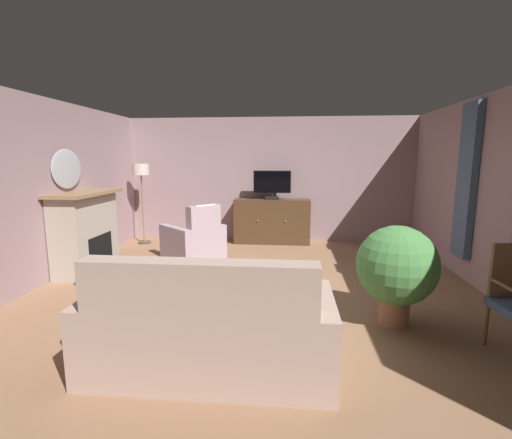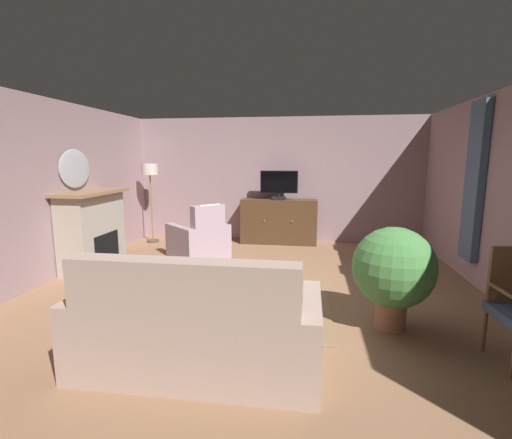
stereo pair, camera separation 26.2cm
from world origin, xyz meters
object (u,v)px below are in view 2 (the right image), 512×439
object	(u,v)px
floor_lamp	(150,178)
tv_cabinet	(279,222)
fireplace	(94,231)
cat	(167,269)
potted_plant_on_hearth_side	(393,270)
wall_mirror_oval	(75,169)
coffee_table	(244,279)
tv_remote	(249,277)
sofa_floral	(197,332)
television	(279,184)
armchair_angled_to_table	(200,240)

from	to	relation	value
floor_lamp	tv_cabinet	bearing A→B (deg)	5.96
fireplace	cat	xyz separation A→B (m)	(1.32, -0.22, -0.50)
tv_cabinet	potted_plant_on_hearth_side	world-z (taller)	potted_plant_on_hearth_side
cat	wall_mirror_oval	bearing A→B (deg)	172.02
potted_plant_on_hearth_side	floor_lamp	size ratio (longest dim) A/B	0.65
tv_cabinet	coffee_table	bearing A→B (deg)	-91.87
coffee_table	tv_remote	xyz separation A→B (m)	(0.08, -0.12, 0.07)
wall_mirror_oval	tv_cabinet	distance (m)	3.96
tv_remote	sofa_floral	distance (m)	1.19
wall_mirror_oval	floor_lamp	bearing A→B (deg)	78.40
wall_mirror_oval	coffee_table	xyz separation A→B (m)	(2.98, -1.32, -1.24)
sofa_floral	television	bearing A→B (deg)	86.52
television	potted_plant_on_hearth_side	world-z (taller)	television
television	floor_lamp	bearing A→B (deg)	-175.15
tv_cabinet	coffee_table	size ratio (longest dim) A/B	1.54
tv_cabinet	sofa_floral	bearing A→B (deg)	-93.44
coffee_table	floor_lamp	bearing A→B (deg)	128.80
floor_lamp	wall_mirror_oval	bearing A→B (deg)	-101.60
television	cat	bearing A→B (deg)	-123.03
coffee_table	cat	distance (m)	1.81
television	fireplace	bearing A→B (deg)	-143.27
tv_cabinet	tv_remote	world-z (taller)	tv_cabinet
sofa_floral	potted_plant_on_hearth_side	size ratio (longest dim) A/B	1.89
television	coffee_table	world-z (taller)	television
fireplace	potted_plant_on_hearth_side	distance (m)	4.62
tv_cabinet	potted_plant_on_hearth_side	bearing A→B (deg)	-67.97
tv_remote	floor_lamp	distance (m)	4.38
wall_mirror_oval	armchair_angled_to_table	distance (m)	2.35
coffee_table	sofa_floral	distance (m)	1.29
armchair_angled_to_table	floor_lamp	bearing A→B (deg)	142.67
armchair_angled_to_table	coffee_table	bearing A→B (deg)	-60.81
armchair_angled_to_table	tv_cabinet	bearing A→B (deg)	45.10
wall_mirror_oval	coffee_table	distance (m)	3.48
wall_mirror_oval	tv_cabinet	bearing A→B (deg)	35.14
television	cat	size ratio (longest dim) A/B	1.10
tv_cabinet	armchair_angled_to_table	world-z (taller)	armchair_angled_to_table
armchair_angled_to_table	cat	bearing A→B (deg)	-100.45
fireplace	television	bearing A→B (deg)	36.73
tv_remote	potted_plant_on_hearth_side	world-z (taller)	potted_plant_on_hearth_side
fireplace	armchair_angled_to_table	xyz separation A→B (m)	(1.52, 0.84, -0.29)
television	potted_plant_on_hearth_side	size ratio (longest dim) A/B	0.71
tv_cabinet	coffee_table	world-z (taller)	tv_cabinet
wall_mirror_oval	floor_lamp	xyz separation A→B (m)	(0.39, 1.89, -0.24)
sofa_floral	armchair_angled_to_table	world-z (taller)	sofa_floral
potted_plant_on_hearth_side	cat	size ratio (longest dim) A/B	1.55
floor_lamp	cat	bearing A→B (deg)	-60.84
wall_mirror_oval	cat	size ratio (longest dim) A/B	1.09
fireplace	sofa_floral	size ratio (longest dim) A/B	0.69
fireplace	potted_plant_on_hearth_side	world-z (taller)	fireplace
armchair_angled_to_table	cat	world-z (taller)	armchair_angled_to_table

